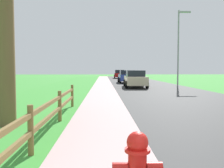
{
  "coord_description": "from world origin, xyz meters",
  "views": [
    {
      "loc": [
        -0.95,
        -0.92,
        1.59
      ],
      "look_at": [
        -0.52,
        11.53,
        0.88
      ],
      "focal_mm": 39.51,
      "sensor_mm": 36.0,
      "label": 1
    }
  ],
  "objects": [
    {
      "name": "curb_concrete",
      "position": [
        -3.0,
        27.0,
        0.0
      ],
      "size": [
        6.0,
        66.0,
        0.01
      ],
      "primitive_type": "cube",
      "color": "#BB9C9C",
      "rests_on": "ground"
    },
    {
      "name": "rail_fence",
      "position": [
        -2.3,
        5.14,
        0.56
      ],
      "size": [
        0.11,
        9.24,
        0.95
      ],
      "color": "brown",
      "rests_on": "ground"
    },
    {
      "name": "parked_suv_beige",
      "position": [
        1.94,
        21.39,
        0.78
      ],
      "size": [
        2.08,
        4.83,
        1.54
      ],
      "color": "#C6B793",
      "rests_on": "ground"
    },
    {
      "name": "parked_car_red",
      "position": [
        2.11,
        45.81,
        0.8
      ],
      "size": [
        2.29,
        4.8,
        1.59
      ],
      "color": "maroon",
      "rests_on": "ground"
    },
    {
      "name": "road_asphalt",
      "position": [
        3.5,
        27.0,
        0.0
      ],
      "size": [
        7.0,
        66.0,
        0.01
      ],
      "primitive_type": "cube",
      "color": "#373737",
      "rests_on": "ground"
    },
    {
      "name": "street_lamp",
      "position": [
        6.13,
        21.97,
        4.17
      ],
      "size": [
        1.17,
        0.2,
        7.1
      ],
      "color": "gray",
      "rests_on": "ground"
    },
    {
      "name": "parked_car_blue",
      "position": [
        1.93,
        29.1,
        0.79
      ],
      "size": [
        2.15,
        4.39,
        1.54
      ],
      "color": "navy",
      "rests_on": "ground"
    },
    {
      "name": "ground_plane",
      "position": [
        0.0,
        25.0,
        0.0
      ],
      "size": [
        120.0,
        120.0,
        0.0
      ],
      "primitive_type": "plane",
      "color": "green"
    },
    {
      "name": "grass_verge",
      "position": [
        -4.5,
        27.0,
        0.01
      ],
      "size": [
        5.0,
        66.0,
        0.0
      ],
      "primitive_type": "cube",
      "color": "green",
      "rests_on": "ground"
    },
    {
      "name": "parked_car_black",
      "position": [
        2.67,
        37.65,
        0.78
      ],
      "size": [
        2.07,
        4.3,
        1.53
      ],
      "color": "black",
      "rests_on": "ground"
    }
  ]
}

